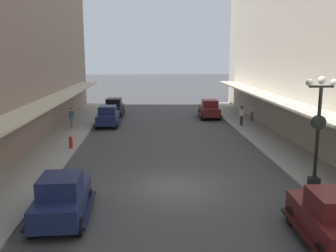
{
  "coord_description": "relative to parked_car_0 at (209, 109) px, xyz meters",
  "views": [
    {
      "loc": [
        -1.2,
        -16.89,
        6.26
      ],
      "look_at": [
        0.0,
        6.0,
        1.8
      ],
      "focal_mm": 39.68,
      "sensor_mm": 36.0,
      "label": 1
    }
  ],
  "objects": [
    {
      "name": "pedestrian_2",
      "position": [
        -12.45,
        -5.12,
        0.07
      ],
      "size": [
        0.36,
        0.28,
        1.67
      ],
      "color": "slate",
      "rests_on": "sidewalk_left"
    },
    {
      "name": "fire_hydrant",
      "position": [
        -11.14,
        -11.99,
        -0.38
      ],
      "size": [
        0.24,
        0.24,
        0.82
      ],
      "color": "#B21E19",
      "rests_on": "sidewalk_left"
    },
    {
      "name": "pedestrian_1",
      "position": [
        2.04,
        -4.7,
        0.07
      ],
      "size": [
        0.36,
        0.28,
        1.67
      ],
      "color": "#2D2D33",
      "rests_on": "sidewalk_right"
    },
    {
      "name": "parked_car_3",
      "position": [
        0.02,
        -24.78,
        0.0
      ],
      "size": [
        2.29,
        4.31,
        1.84
      ],
      "color": "#591919",
      "rests_on": "ground"
    },
    {
      "name": "pedestrian_0",
      "position": [
        3.59,
        -2.46,
        0.05
      ],
      "size": [
        0.36,
        0.24,
        1.64
      ],
      "color": "slate",
      "rests_on": "sidewalk_right"
    },
    {
      "name": "lamp_post_with_clock",
      "position": [
        1.61,
        -20.05,
        2.04
      ],
      "size": [
        1.42,
        0.44,
        5.16
      ],
      "color": "black",
      "rests_on": "sidewalk_right"
    },
    {
      "name": "sidewalk_left",
      "position": [
        -12.29,
        -19.12,
        -0.87
      ],
      "size": [
        3.0,
        60.0,
        0.15
      ],
      "primitive_type": "cube",
      "color": "#99968E",
      "rests_on": "ground"
    },
    {
      "name": "parked_car_0",
      "position": [
        0.0,
        0.0,
        0.0
      ],
      "size": [
        2.25,
        4.3,
        1.84
      ],
      "color": "#591919",
      "rests_on": "ground"
    },
    {
      "name": "parked_car_2",
      "position": [
        -9.3,
        -22.56,
        0.0
      ],
      "size": [
        2.25,
        4.3,
        1.84
      ],
      "color": "#19234C",
      "rests_on": "ground"
    },
    {
      "name": "parked_car_4",
      "position": [
        -9.57,
        -3.74,
        0.0
      ],
      "size": [
        2.19,
        4.28,
        1.84
      ],
      "color": "#19234C",
      "rests_on": "ground"
    },
    {
      "name": "ground_plane",
      "position": [
        -4.79,
        -19.12,
        -0.94
      ],
      "size": [
        200.0,
        200.0,
        0.0
      ],
      "primitive_type": "plane",
      "color": "#424244"
    },
    {
      "name": "sidewalk_right",
      "position": [
        2.71,
        -19.12,
        -0.87
      ],
      "size": [
        3.0,
        60.0,
        0.15
      ],
      "primitive_type": "cube",
      "color": "#99968E",
      "rests_on": "ground"
    },
    {
      "name": "parked_car_1",
      "position": [
        -9.53,
        1.36,
        0.0
      ],
      "size": [
        2.27,
        4.31,
        1.84
      ],
      "color": "black",
      "rests_on": "ground"
    }
  ]
}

